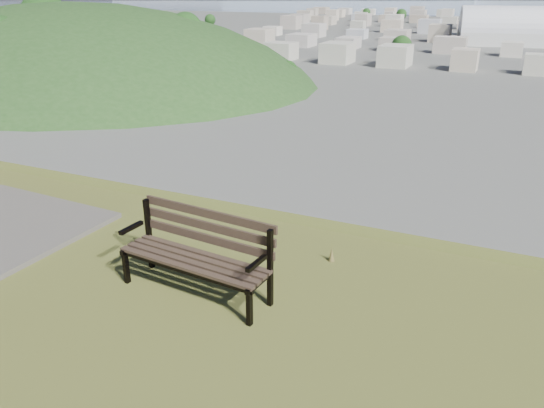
% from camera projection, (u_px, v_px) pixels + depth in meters
% --- Properties ---
extents(park_bench, '(1.74, 0.70, 0.89)m').
position_uv_depth(park_bench, '(199.00, 249.00, 5.63)').
color(park_bench, '#453328').
rests_on(park_bench, hilltop_mesa).
extents(arena, '(61.02, 34.09, 24.34)m').
position_uv_depth(arena, '(520.00, 33.00, 262.98)').
color(arena, silver).
rests_on(arena, ground).
extents(green_wooded_hill, '(181.91, 145.53, 90.95)m').
position_uv_depth(green_wooded_hill, '(77.00, 79.00, 170.40)').
color(green_wooded_hill, '#204219').
rests_on(green_wooded_hill, ground).
extents(city_blocks, '(395.00, 361.00, 7.00)m').
position_uv_depth(city_blocks, '(519.00, 25.00, 344.45)').
color(city_blocks, beige).
rests_on(city_blocks, ground).
extents(city_trees, '(406.52, 387.20, 9.98)m').
position_uv_depth(city_trees, '(464.00, 30.00, 290.63)').
color(city_trees, '#312318').
rests_on(city_trees, ground).
extents(bay_water, '(2400.00, 700.00, 0.12)m').
position_uv_depth(bay_water, '(526.00, 5.00, 770.74)').
color(bay_water, '#8BA0B2').
rests_on(bay_water, ground).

